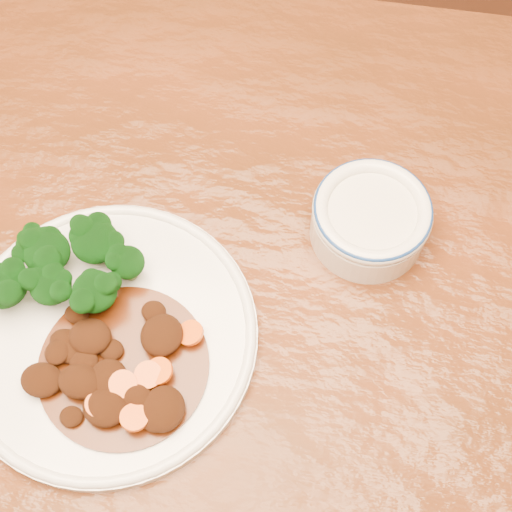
# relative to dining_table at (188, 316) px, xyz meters

# --- Properties ---
(ground) EXTENTS (4.00, 4.00, 0.00)m
(ground) POSITION_rel_dining_table_xyz_m (0.00, 0.00, -0.67)
(ground) COLOR #431F10
(ground) RESTS_ON ground
(dining_table) EXTENTS (1.56, 1.00, 0.75)m
(dining_table) POSITION_rel_dining_table_xyz_m (0.00, 0.00, 0.00)
(dining_table) COLOR #5F2810
(dining_table) RESTS_ON ground
(dinner_plate) EXTENTS (0.30, 0.30, 0.02)m
(dinner_plate) POSITION_rel_dining_table_xyz_m (-0.06, -0.07, 0.09)
(dinner_plate) COLOR silver
(dinner_plate) RESTS_ON dining_table
(broccoli_florets) EXTENTS (0.15, 0.12, 0.05)m
(broccoli_florets) POSITION_rel_dining_table_xyz_m (-0.12, -0.02, 0.12)
(broccoli_florets) COLOR #72944C
(broccoli_florets) RESTS_ON dinner_plate
(mince_stew) EXTENTS (0.18, 0.17, 0.03)m
(mince_stew) POSITION_rel_dining_table_xyz_m (-0.04, -0.11, 0.10)
(mince_stew) COLOR #4A1907
(mince_stew) RESTS_ON dinner_plate
(dip_bowl) EXTENTS (0.13, 0.13, 0.06)m
(dip_bowl) POSITION_rel_dining_table_xyz_m (0.18, 0.11, 0.11)
(dip_bowl) COLOR silver
(dip_bowl) RESTS_ON dining_table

